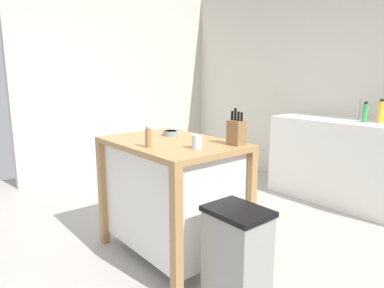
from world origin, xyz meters
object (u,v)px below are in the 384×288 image
at_px(knife_block, 236,132).
at_px(bowl_stoneware_deep, 171,133).
at_px(trash_bin, 237,259).
at_px(bottle_spray_cleaner, 381,112).
at_px(pepper_grinder, 148,137).
at_px(sink_faucet, 359,109).
at_px(kitchen_island, 172,192).
at_px(drinking_cup, 197,142).
at_px(bottle_hand_soap, 365,113).

distance_m(knife_block, bowl_stoneware_deep, 0.61).
height_order(trash_bin, bottle_spray_cleaner, bottle_spray_cleaner).
height_order(bowl_stoneware_deep, pepper_grinder, pepper_grinder).
bearing_deg(pepper_grinder, trash_bin, 13.00).
bearing_deg(bowl_stoneware_deep, sink_faucet, 76.42).
xyz_separation_m(kitchen_island, drinking_cup, (0.33, -0.03, 0.44)).
height_order(kitchen_island, knife_block, knife_block).
bearing_deg(pepper_grinder, bottle_spray_cleaner, 78.05).
bearing_deg(kitchen_island, pepper_grinder, -71.15).
distance_m(bowl_stoneware_deep, bottle_hand_soap, 2.08).
bearing_deg(bottle_hand_soap, trash_bin, -82.13).
bearing_deg(bottle_hand_soap, knife_block, -91.72).
height_order(kitchen_island, drinking_cup, drinking_cup).
height_order(drinking_cup, pepper_grinder, pepper_grinder).
relative_size(pepper_grinder, trash_bin, 0.24).
height_order(kitchen_island, pepper_grinder, pepper_grinder).
relative_size(kitchen_island, bottle_hand_soap, 5.05).
relative_size(knife_block, trash_bin, 0.40).
height_order(bottle_spray_cleaner, bottle_hand_soap, bottle_spray_cleaner).
xyz_separation_m(knife_block, pepper_grinder, (-0.32, -0.52, -0.02)).
height_order(drinking_cup, bottle_spray_cleaner, bottle_spray_cleaner).
bearing_deg(drinking_cup, trash_bin, -8.39).
bearing_deg(pepper_grinder, kitchen_island, 108.85).
distance_m(knife_block, pepper_grinder, 0.61).
distance_m(pepper_grinder, sink_faucet, 2.53).
height_order(drinking_cup, trash_bin, drinking_cup).
relative_size(bowl_stoneware_deep, bottle_spray_cleaner, 0.53).
height_order(kitchen_island, sink_faucet, sink_faucet).
xyz_separation_m(drinking_cup, trash_bin, (0.44, -0.06, -0.63)).
height_order(bowl_stoneware_deep, trash_bin, bowl_stoneware_deep).
bearing_deg(sink_faucet, knife_block, -87.71).
bearing_deg(bowl_stoneware_deep, pepper_grinder, -54.60).
bearing_deg(drinking_cup, bowl_stoneware_deep, 162.44).
bearing_deg(knife_block, drinking_cup, -104.70).
relative_size(bowl_stoneware_deep, sink_faucet, 0.57).
bearing_deg(kitchen_island, drinking_cup, -5.52).
bearing_deg(bottle_spray_cleaner, drinking_cup, -96.95).
relative_size(knife_block, bottle_spray_cleaner, 1.06).
bearing_deg(bottle_spray_cleaner, bottle_hand_soap, -160.59).
bearing_deg(bottle_spray_cleaner, knife_block, -95.71).
relative_size(kitchen_island, bowl_stoneware_deep, 8.38).
distance_m(kitchen_island, bowl_stoneware_deep, 0.48).
relative_size(drinking_cup, bottle_spray_cleaner, 0.37).
distance_m(trash_bin, bottle_hand_soap, 2.33).
xyz_separation_m(kitchen_island, trash_bin, (0.77, -0.10, -0.19)).
xyz_separation_m(kitchen_island, pepper_grinder, (0.09, -0.25, 0.47)).
distance_m(drinking_cup, bottle_hand_soap, 2.14).
distance_m(kitchen_island, knife_block, 0.69).
bearing_deg(pepper_grinder, sink_faucet, 84.53).
relative_size(knife_block, sink_faucet, 1.15).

